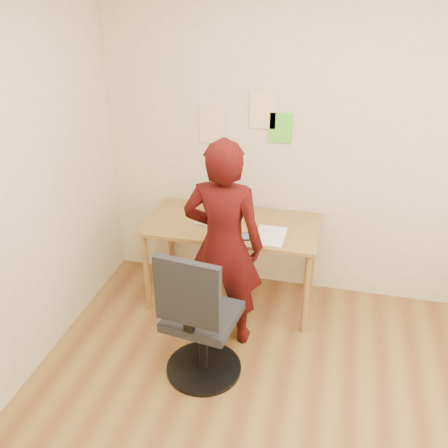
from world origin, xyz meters
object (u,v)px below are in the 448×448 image
(laptop, at_px, (220,214))
(phone, at_px, (245,237))
(office_chair, at_px, (199,326))
(person, at_px, (223,245))
(desk, at_px, (232,232))

(laptop, xyz_separation_m, phone, (0.26, -0.25, -0.05))
(laptop, relative_size, phone, 2.76)
(office_chair, xyz_separation_m, person, (0.05, 0.49, 0.36))
(phone, bearing_deg, laptop, 120.34)
(phone, relative_size, office_chair, 0.13)
(office_chair, relative_size, person, 0.64)
(desk, distance_m, person, 0.50)
(desk, relative_size, laptop, 3.89)
(laptop, height_order, office_chair, office_chair)
(laptop, bearing_deg, phone, -37.94)
(desk, relative_size, office_chair, 1.35)
(desk, bearing_deg, laptop, 158.87)
(phone, xyz_separation_m, person, (-0.11, -0.27, 0.06))
(desk, distance_m, laptop, 0.18)
(desk, xyz_separation_m, person, (0.05, -0.48, 0.15))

